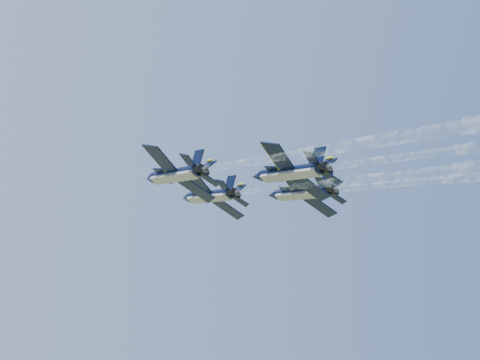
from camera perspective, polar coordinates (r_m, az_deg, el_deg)
name	(u,v)px	position (r m, az deg, el deg)	size (l,w,h in m)	color
jet_lead	(209,196)	(107.66, -2.65, -1.36)	(11.06, 16.70, 6.65)	black
jet_left	(175,175)	(92.72, -5.61, 0.45)	(11.06, 16.70, 6.65)	black
jet_right	(301,193)	(105.50, 5.24, -1.10)	(11.06, 16.70, 6.65)	black
jet_slot	(289,173)	(91.22, 4.23, 0.63)	(11.06, 16.70, 6.65)	black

